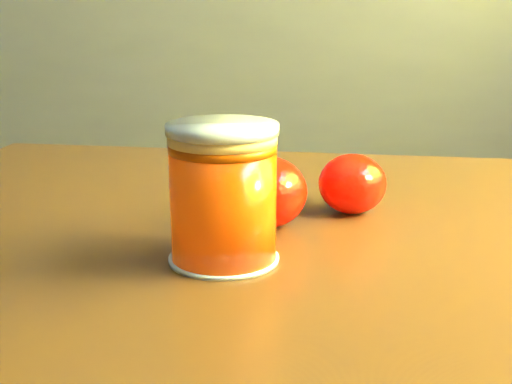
{
  "coord_description": "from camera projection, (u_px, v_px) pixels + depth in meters",
  "views": [
    {
      "loc": [
        0.97,
        -0.5,
        0.88
      ],
      "look_at": [
        0.93,
        0.01,
        0.74
      ],
      "focal_mm": 50.0,
      "sensor_mm": 36.0,
      "label": 1
    }
  ],
  "objects": [
    {
      "name": "table",
      "position": [
        343.0,
        331.0,
        0.62
      ],
      "size": [
        0.96,
        0.71,
        0.69
      ],
      "rotation": [
        0.0,
        0.0,
        -0.07
      ],
      "color": "#573315",
      "rests_on": "ground"
    },
    {
      "name": "orange_front",
      "position": [
        267.0,
        192.0,
        0.61
      ],
      "size": [
        0.08,
        0.08,
        0.06
      ],
      "primitive_type": "ellipsoid",
      "rotation": [
        0.0,
        0.0,
        0.19
      ],
      "color": "#FF1705",
      "rests_on": "table"
    },
    {
      "name": "juice_glass",
      "position": [
        223.0,
        195.0,
        0.53
      ],
      "size": [
        0.08,
        0.08,
        0.1
      ],
      "rotation": [
        0.0,
        0.0,
        -0.27
      ],
      "color": "#EC4004",
      "rests_on": "table"
    },
    {
      "name": "orange_back",
      "position": [
        352.0,
        184.0,
        0.65
      ],
      "size": [
        0.08,
        0.08,
        0.05
      ],
      "primitive_type": "ellipsoid",
      "rotation": [
        0.0,
        0.0,
        0.36
      ],
      "color": "#FF1705",
      "rests_on": "table"
    }
  ]
}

